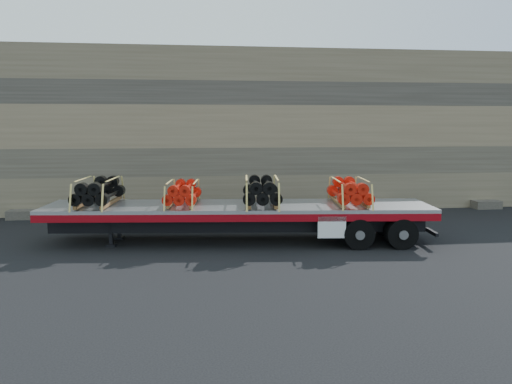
# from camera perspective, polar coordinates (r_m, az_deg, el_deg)

# --- Properties ---
(ground) EXTENTS (120.00, 120.00, 0.00)m
(ground) POSITION_cam_1_polar(r_m,az_deg,el_deg) (16.63, -3.01, -5.45)
(ground) COLOR black
(ground) RESTS_ON ground
(rock_wall) EXTENTS (44.00, 3.00, 7.00)m
(rock_wall) POSITION_cam_1_polar(r_m,az_deg,el_deg) (22.68, -4.29, 7.00)
(rock_wall) COLOR #7A6B54
(rock_wall) RESTS_ON ground
(trailer) EXTENTS (12.48, 3.62, 1.23)m
(trailer) POSITION_cam_1_polar(r_m,az_deg,el_deg) (16.18, -2.04, -3.58)
(trailer) COLOR #ABADB3
(trailer) RESTS_ON ground
(bundle_front) EXTENTS (1.38, 2.40, 0.81)m
(bundle_front) POSITION_cam_1_polar(r_m,az_deg,el_deg) (16.68, -17.54, -0.04)
(bundle_front) COLOR black
(bundle_front) RESTS_ON trailer
(bundle_midfront) EXTENTS (1.22, 2.12, 0.72)m
(bundle_midfront) POSITION_cam_1_polar(r_m,az_deg,el_deg) (16.14, -8.36, -0.18)
(bundle_midfront) COLOR red
(bundle_midfront) RESTS_ON trailer
(bundle_midrear) EXTENTS (1.41, 2.46, 0.83)m
(bundle_midrear) POSITION_cam_1_polar(r_m,az_deg,el_deg) (16.02, 0.63, 0.04)
(bundle_midrear) COLOR black
(bundle_midrear) RESTS_ON trailer
(bundle_rear) EXTENTS (1.32, 2.30, 0.78)m
(bundle_rear) POSITION_cam_1_polar(r_m,az_deg,el_deg) (16.36, 10.62, -0.02)
(bundle_rear) COLOR red
(bundle_rear) RESTS_ON trailer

